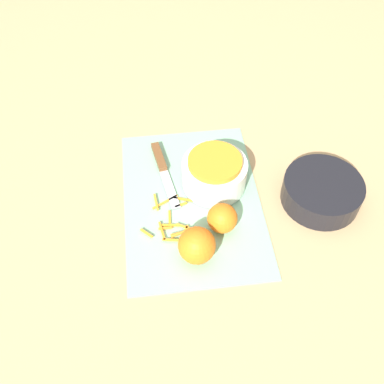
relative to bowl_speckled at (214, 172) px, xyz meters
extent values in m
plane|color=tan|center=(0.05, -0.06, -0.05)|extent=(4.00, 4.00, 0.00)
cube|color=#84B793|center=(0.05, -0.06, -0.04)|extent=(0.48, 0.33, 0.01)
cylinder|color=silver|center=(0.00, 0.00, -0.01)|extent=(0.16, 0.16, 0.07)
cylinder|color=orange|center=(0.00, 0.00, 0.04)|extent=(0.13, 0.13, 0.02)
cylinder|color=black|center=(0.08, 0.25, -0.02)|extent=(0.19, 0.19, 0.06)
cube|color=brown|center=(-0.10, -0.13, -0.03)|extent=(0.10, 0.04, 0.02)
cube|color=#B2B2B7|center=(0.01, -0.11, -0.04)|extent=(0.12, 0.04, 0.00)
sphere|color=orange|center=(0.20, -0.07, 0.00)|extent=(0.08, 0.08, 0.08)
sphere|color=orange|center=(0.13, 0.00, -0.01)|extent=(0.07, 0.07, 0.07)
cube|color=orange|center=(0.06, -0.09, -0.04)|extent=(0.01, 0.03, 0.00)
cube|color=orange|center=(0.05, -0.13, -0.04)|extent=(0.04, 0.06, 0.00)
cube|color=orange|center=(0.14, -0.09, -0.04)|extent=(0.04, 0.03, 0.00)
cube|color=orange|center=(0.13, -0.18, -0.04)|extent=(0.03, 0.03, 0.00)
cube|color=orange|center=(0.04, -0.07, -0.04)|extent=(0.02, 0.06, 0.00)
cube|color=orange|center=(0.16, -0.08, -0.03)|extent=(0.05, 0.03, 0.00)
cube|color=orange|center=(0.14, -0.10, -0.04)|extent=(0.01, 0.04, 0.00)
cube|color=orange|center=(0.05, -0.15, -0.04)|extent=(0.05, 0.01, 0.00)
cube|color=orange|center=(0.09, -0.12, -0.04)|extent=(0.04, 0.01, 0.00)
cube|color=orange|center=(0.16, -0.12, -0.04)|extent=(0.01, 0.05, 0.00)
cube|color=orange|center=(0.11, -0.12, -0.04)|extent=(0.01, 0.05, 0.00)
cube|color=orange|center=(0.12, -0.13, -0.04)|extent=(0.01, 0.03, 0.00)
cube|color=orange|center=(0.12, -0.09, -0.04)|extent=(0.02, 0.04, 0.00)
cube|color=orange|center=(0.14, -0.09, -0.03)|extent=(0.02, 0.06, 0.00)
cube|color=orange|center=(0.13, -0.14, -0.04)|extent=(0.05, 0.01, 0.00)
camera|label=1|loc=(0.71, -0.14, 0.82)|focal=42.00mm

